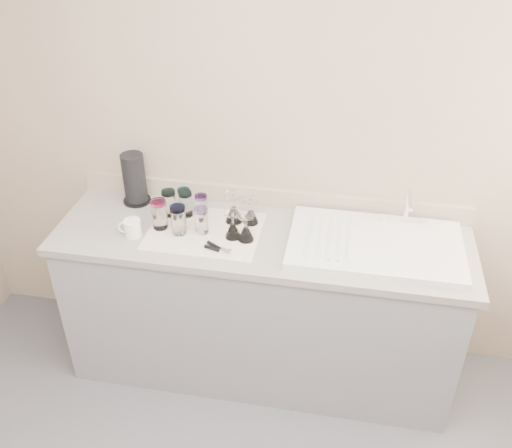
% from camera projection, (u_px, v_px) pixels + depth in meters
% --- Properties ---
extents(room_envelope, '(3.54, 3.50, 2.52)m').
position_uv_depth(room_envelope, '(181.00, 290.00, 1.45)').
color(room_envelope, '#4E4E53').
rests_on(room_envelope, ground).
extents(counter_unit, '(2.06, 0.62, 0.90)m').
position_uv_depth(counter_unit, '(261.00, 304.00, 3.05)').
color(counter_unit, slate).
rests_on(counter_unit, ground).
extents(sink_unit, '(0.82, 0.50, 0.22)m').
position_uv_depth(sink_unit, '(376.00, 244.00, 2.71)').
color(sink_unit, white).
rests_on(sink_unit, counter_unit).
extents(dish_towel, '(0.55, 0.42, 0.01)m').
position_uv_depth(dish_towel, '(205.00, 231.00, 2.82)').
color(dish_towel, white).
rests_on(dish_towel, counter_unit).
extents(tumbler_teal, '(0.07, 0.07, 0.14)m').
position_uv_depth(tumbler_teal, '(169.00, 203.00, 2.90)').
color(tumbler_teal, white).
rests_on(tumbler_teal, dish_towel).
extents(tumbler_cyan, '(0.07, 0.07, 0.14)m').
position_uv_depth(tumbler_cyan, '(186.00, 204.00, 2.90)').
color(tumbler_cyan, white).
rests_on(tumbler_cyan, dish_towel).
extents(tumbler_purple, '(0.06, 0.06, 0.13)m').
position_uv_depth(tumbler_purple, '(201.00, 206.00, 2.89)').
color(tumbler_purple, white).
rests_on(tumbler_purple, dish_towel).
extents(tumbler_magenta, '(0.08, 0.08, 0.15)m').
position_uv_depth(tumbler_magenta, '(159.00, 214.00, 2.80)').
color(tumbler_magenta, white).
rests_on(tumbler_magenta, dish_towel).
extents(tumbler_blue, '(0.08, 0.08, 0.15)m').
position_uv_depth(tumbler_blue, '(178.00, 220.00, 2.77)').
color(tumbler_blue, white).
rests_on(tumbler_blue, dish_towel).
extents(tumbler_lavender, '(0.07, 0.07, 0.14)m').
position_uv_depth(tumbler_lavender, '(201.00, 220.00, 2.77)').
color(tumbler_lavender, white).
rests_on(tumbler_lavender, dish_towel).
extents(tumbler_extra, '(0.07, 0.07, 0.13)m').
position_uv_depth(tumbler_extra, '(184.00, 200.00, 2.94)').
color(tumbler_extra, white).
rests_on(tumbler_extra, dish_towel).
extents(goblet_back_left, '(0.09, 0.09, 0.16)m').
position_uv_depth(goblet_back_left, '(234.00, 212.00, 2.86)').
color(goblet_back_left, white).
rests_on(goblet_back_left, dish_towel).
extents(goblet_back_right, '(0.08, 0.08, 0.14)m').
position_uv_depth(goblet_back_right, '(251.00, 215.00, 2.86)').
color(goblet_back_right, white).
rests_on(goblet_back_right, dish_towel).
extents(goblet_front_left, '(0.08, 0.08, 0.14)m').
position_uv_depth(goblet_front_left, '(233.00, 229.00, 2.75)').
color(goblet_front_left, white).
rests_on(goblet_front_left, dish_towel).
extents(goblet_front_right, '(0.08, 0.08, 0.14)m').
position_uv_depth(goblet_front_right, '(246.00, 231.00, 2.73)').
color(goblet_front_right, white).
rests_on(goblet_front_right, dish_towel).
extents(can_opener, '(0.14, 0.10, 0.02)m').
position_uv_depth(can_opener, '(218.00, 249.00, 2.68)').
color(can_opener, silver).
rests_on(can_opener, dish_towel).
extents(white_mug, '(0.12, 0.09, 0.09)m').
position_uv_depth(white_mug, '(132.00, 228.00, 2.78)').
color(white_mug, white).
rests_on(white_mug, counter_unit).
extents(paper_towel_roll, '(0.15, 0.15, 0.28)m').
position_uv_depth(paper_towel_roll, '(134.00, 179.00, 2.99)').
color(paper_towel_roll, black).
rests_on(paper_towel_roll, counter_unit).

